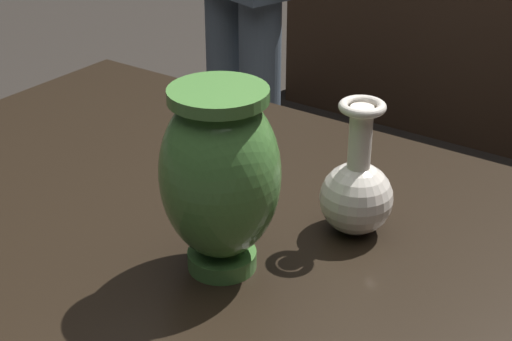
# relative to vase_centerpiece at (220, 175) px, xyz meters

# --- Properties ---
(vase_centerpiece) EXTENTS (0.12, 0.12, 0.20)m
(vase_centerpiece) POSITION_rel_vase_centerpiece_xyz_m (0.00, 0.00, 0.00)
(vase_centerpiece) COLOR #477A38
(vase_centerpiece) RESTS_ON display_plinth
(vase_tall_behind) EXTENTS (0.08, 0.08, 0.16)m
(vase_tall_behind) POSITION_rel_vase_centerpiece_xyz_m (0.08, 0.14, -0.06)
(vase_tall_behind) COLOR silver
(vase_tall_behind) RESTS_ON display_plinth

